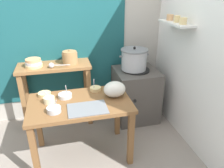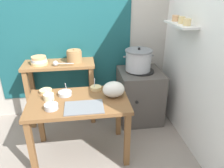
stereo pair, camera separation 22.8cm
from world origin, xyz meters
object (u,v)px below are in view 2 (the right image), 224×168
(stove_block, at_px, (139,95))
(serving_tray, at_px, (84,107))
(steamer_pot, at_px, (138,60))
(prep_bowl_3, at_px, (65,93))
(prep_bowl_1, at_px, (96,88))
(clay_pot, at_px, (74,56))
(bowl_stack_enamel, at_px, (39,61))
(ladle, at_px, (56,63))
(prep_bowl_2, at_px, (49,97))
(plastic_bag, at_px, (114,89))
(prep_bowl_0, at_px, (51,106))
(back_shelf_table, at_px, (60,78))
(prep_table, at_px, (79,109))
(prep_bowl_4, at_px, (46,91))

(stove_block, xyz_separation_m, serving_tray, (-0.82, -0.80, 0.34))
(steamer_pot, bearing_deg, prep_bowl_3, -152.54)
(prep_bowl_1, bearing_deg, steamer_pot, 33.93)
(steamer_pot, bearing_deg, prep_bowl_1, -146.07)
(clay_pot, bearing_deg, bowl_stack_enamel, -177.82)
(ladle, xyz_separation_m, prep_bowl_2, (-0.05, -0.59, -0.18))
(prep_bowl_2, bearing_deg, prep_bowl_1, 18.20)
(serving_tray, bearing_deg, prep_bowl_2, 148.96)
(plastic_bag, xyz_separation_m, prep_bowl_2, (-0.71, 0.02, -0.05))
(steamer_pot, distance_m, prep_bowl_1, 0.77)
(serving_tray, xyz_separation_m, prep_bowl_0, (-0.33, 0.02, 0.02))
(prep_bowl_3, bearing_deg, serving_tray, -56.24)
(ladle, relative_size, serving_tray, 0.68)
(ladle, relative_size, prep_bowl_0, 1.92)
(stove_block, bearing_deg, prep_bowl_2, -154.33)
(prep_bowl_2, bearing_deg, back_shelf_table, 84.57)
(clay_pot, xyz_separation_m, prep_bowl_1, (0.25, -0.53, -0.24))
(serving_tray, distance_m, plastic_bag, 0.40)
(prep_bowl_2, height_order, prep_bowl_3, prep_bowl_2)
(bowl_stack_enamel, relative_size, prep_bowl_3, 1.38)
(back_shelf_table, relative_size, clay_pot, 4.72)
(prep_bowl_0, bearing_deg, plastic_bag, 14.94)
(prep_table, height_order, prep_bowl_2, prep_bowl_2)
(stove_block, distance_m, prep_bowl_0, 1.43)
(clay_pot, height_order, prep_bowl_3, clay_pot)
(stove_block, bearing_deg, prep_table, -144.22)
(stove_block, distance_m, plastic_bag, 0.88)
(prep_table, distance_m, stove_block, 1.10)
(ladle, height_order, prep_bowl_2, ladle)
(bowl_stack_enamel, xyz_separation_m, prep_bowl_4, (0.13, -0.51, -0.21))
(prep_table, xyz_separation_m, prep_bowl_4, (-0.37, 0.23, 0.13))
(prep_table, relative_size, prep_bowl_3, 6.89)
(prep_bowl_2, bearing_deg, prep_bowl_4, 107.67)
(prep_table, relative_size, stove_block, 1.41)
(clay_pot, height_order, serving_tray, clay_pot)
(serving_tray, relative_size, prep_bowl_3, 2.51)
(prep_table, bearing_deg, prep_bowl_3, 136.69)
(bowl_stack_enamel, relative_size, prep_bowl_1, 1.55)
(back_shelf_table, distance_m, prep_bowl_1, 0.71)
(steamer_pot, height_order, ladle, steamer_pot)
(stove_block, xyz_separation_m, clay_pot, (-0.91, 0.13, 0.60))
(back_shelf_table, relative_size, prep_bowl_4, 6.69)
(ladle, xyz_separation_m, serving_tray, (0.33, -0.81, -0.21))
(prep_bowl_0, bearing_deg, prep_table, 28.31)
(bowl_stack_enamel, distance_m, prep_bowl_4, 0.57)
(steamer_pot, relative_size, clay_pot, 2.07)
(prep_table, xyz_separation_m, serving_tray, (0.06, -0.17, 0.12))
(stove_block, xyz_separation_m, prep_bowl_3, (-1.02, -0.49, 0.36))
(prep_bowl_3, bearing_deg, ladle, 103.49)
(prep_table, bearing_deg, prep_bowl_1, 47.51)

